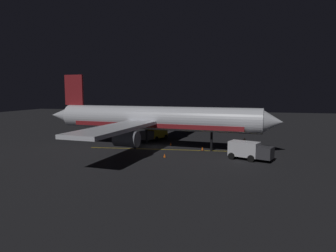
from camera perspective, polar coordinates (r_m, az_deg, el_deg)
ground_plane at (r=48.45m, az=-2.30°, el=-4.17°), size 180.00×180.00×0.20m
apron_guide_stripe at (r=46.16m, az=2.00°, el=-4.57°), size 3.21×28.18×0.01m
airliner at (r=48.04m, az=-3.03°, el=1.31°), size 37.70×39.60×11.86m
baggage_truck at (r=40.67m, az=15.15°, el=-4.59°), size 3.94×5.95×2.36m
catering_truck at (r=55.07m, az=-2.59°, el=-1.54°), size 6.19×4.09×2.20m
ground_crew_worker at (r=47.98m, az=14.39°, el=-3.28°), size 0.40×0.40×1.74m
traffic_cone_near_left at (r=49.45m, az=0.53°, el=-3.53°), size 0.50×0.50×0.55m
traffic_cone_near_right at (r=45.95m, az=6.59°, el=-4.35°), size 0.50×0.50×0.55m
traffic_cone_under_wing at (r=40.84m, az=-0.65°, el=-5.69°), size 0.50×0.50×0.55m
traffic_cone_far at (r=49.55m, az=8.26°, el=-3.58°), size 0.50×0.50×0.55m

